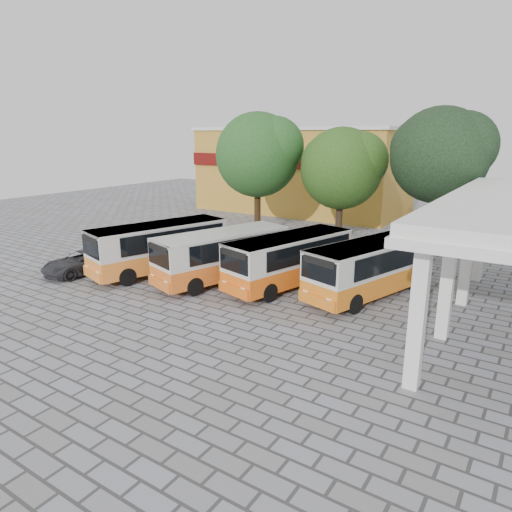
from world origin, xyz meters
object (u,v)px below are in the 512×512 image
Objects in this scene: parked_car at (83,262)px; bus_far_left at (159,245)px; bus_centre_left at (222,253)px; bus_far_right at (371,265)px; bus_centre_right at (289,257)px.

bus_far_left is at bearing 43.26° from parked_car.
bus_centre_left is 1.75× the size of parked_car.
parked_car is (-3.58, -2.48, -0.99)m from bus_far_left.
bus_centre_left is at bearing 31.37° from parked_car.
bus_far_left is at bearing -152.41° from bus_centre_left.
bus_far_right is 1.74× the size of parked_car.
bus_centre_right is (7.38, 1.92, -0.08)m from bus_far_left.
bus_far_left is 11.73m from bus_far_right.
bus_centre_left reaches higher than parked_car.
bus_far_left reaches higher than bus_far_right.
bus_centre_left is 8.25m from parked_car.
bus_centre_left is at bearing 26.44° from bus_far_left.
bus_far_right is (7.42, 2.07, -0.01)m from bus_centre_left.
bus_centre_right is 1.72× the size of parked_car.
bus_centre_left is (3.98, 0.70, -0.06)m from bus_far_left.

